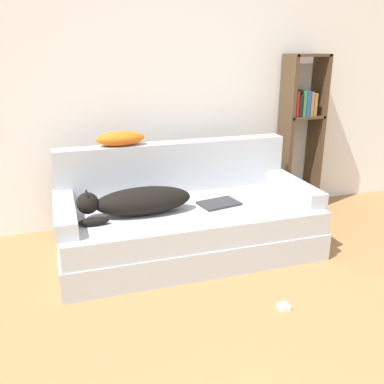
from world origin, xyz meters
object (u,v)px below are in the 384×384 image
(power_adapter, at_px, (284,307))
(throw_pillow, at_px, (120,138))
(dog, at_px, (137,201))
(couch, at_px, (188,230))
(laptop, at_px, (219,203))
(bookshelf, at_px, (301,123))

(power_adapter, bearing_deg, throw_pillow, 120.30)
(throw_pillow, bearing_deg, dog, -86.18)
(couch, xyz_separation_m, laptop, (0.24, -0.03, 0.21))
(power_adapter, bearing_deg, bookshelf, 57.45)
(laptop, distance_m, throw_pillow, 0.94)
(dog, height_order, power_adapter, dog)
(dog, bearing_deg, couch, 6.83)
(laptop, height_order, bookshelf, bookshelf)
(throw_pillow, height_order, bookshelf, bookshelf)
(dog, height_order, laptop, dog)
(bookshelf, xyz_separation_m, power_adapter, (-0.99, -1.56, -0.85))
(laptop, bearing_deg, power_adapter, -94.39)
(couch, relative_size, power_adapter, 28.86)
(bookshelf, distance_m, power_adapter, 2.04)
(dog, relative_size, power_adapter, 12.19)
(laptop, bearing_deg, dog, 170.44)
(bookshelf, height_order, power_adapter, bookshelf)
(couch, distance_m, dog, 0.51)
(throw_pillow, bearing_deg, power_adapter, -59.70)
(laptop, relative_size, power_adapter, 4.91)
(dog, bearing_deg, throw_pillow, 93.82)
(couch, height_order, power_adapter, couch)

